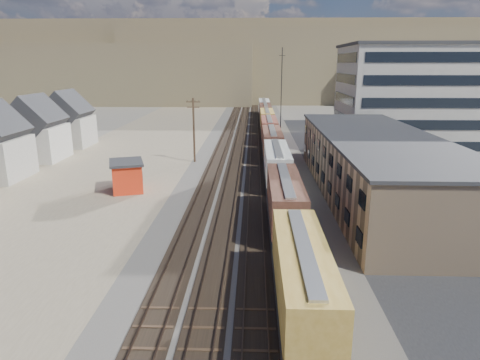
{
  "coord_description": "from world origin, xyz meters",
  "views": [
    {
      "loc": [
        0.82,
        -23.67,
        14.99
      ],
      "look_at": [
        -0.63,
        20.38,
        3.0
      ],
      "focal_mm": 32.0,
      "sensor_mm": 36.0,
      "label": 1
    }
  ],
  "objects_px": {
    "utility_pole_north": "(194,129)",
    "parked_car_blue": "(389,155)",
    "maintenance_shed": "(127,176)",
    "freight_train": "(270,134)"
  },
  "relations": [
    {
      "from": "freight_train",
      "to": "utility_pole_north",
      "type": "xyz_separation_m",
      "value": [
        -12.3,
        -10.86,
        2.5
      ]
    },
    {
      "from": "freight_train",
      "to": "parked_car_blue",
      "type": "xyz_separation_m",
      "value": [
        19.04,
        -7.66,
        -2.11
      ]
    },
    {
      "from": "freight_train",
      "to": "utility_pole_north",
      "type": "bearing_deg",
      "value": -138.56
    },
    {
      "from": "maintenance_shed",
      "to": "parked_car_blue",
      "type": "relative_size",
      "value": 1.22
    },
    {
      "from": "parked_car_blue",
      "to": "maintenance_shed",
      "type": "bearing_deg",
      "value": 151.32
    },
    {
      "from": "utility_pole_north",
      "to": "maintenance_shed",
      "type": "xyz_separation_m",
      "value": [
        -6.07,
        -15.92,
        -3.41
      ]
    },
    {
      "from": "utility_pole_north",
      "to": "freight_train",
      "type": "bearing_deg",
      "value": 41.44
    },
    {
      "from": "maintenance_shed",
      "to": "parked_car_blue",
      "type": "bearing_deg",
      "value": 27.06
    },
    {
      "from": "maintenance_shed",
      "to": "utility_pole_north",
      "type": "bearing_deg",
      "value": 69.12
    },
    {
      "from": "utility_pole_north",
      "to": "parked_car_blue",
      "type": "bearing_deg",
      "value": 5.82
    }
  ]
}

